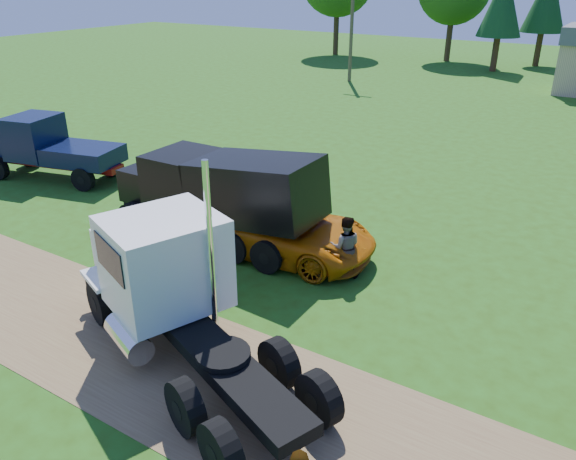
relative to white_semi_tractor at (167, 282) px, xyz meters
The scene contains 7 objects.
ground 2.52m from the white_semi_tractor, 21.78° to the right, with size 140.00×140.00×0.00m, color #284A10.
dirt_track 2.52m from the white_semi_tractor, 21.78° to the right, with size 120.00×4.20×0.01m, color brown.
white_semi_tractor is the anchor object (origin of this frame).
black_dump_truck 5.57m from the white_semi_tractor, 115.18° to the left, with size 7.56×2.37×3.27m.
navy_truck 14.13m from the white_semi_tractor, 154.26° to the left, with size 6.27×3.41×2.67m.
orange_pickup 5.40m from the white_semi_tractor, 93.30° to the left, with size 2.79×6.06×1.68m, color #C86809.
spectator_b 5.55m from the white_semi_tractor, 67.89° to the left, with size 0.92×0.71×1.89m, color #999999.
Camera 1 is at (6.61, -7.41, 8.22)m, focal length 35.00 mm.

